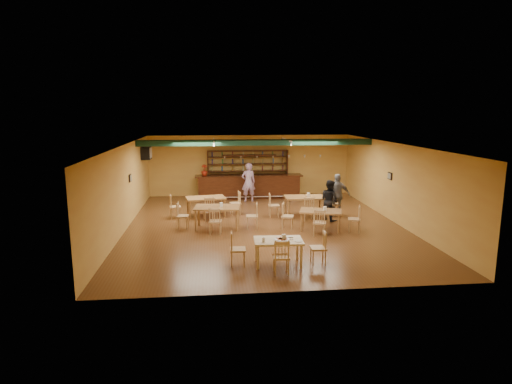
{
  "coord_description": "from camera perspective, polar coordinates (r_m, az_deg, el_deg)",
  "views": [
    {
      "loc": [
        -1.91,
        -15.37,
        4.18
      ],
      "look_at": [
        -0.25,
        0.6,
        1.15
      ],
      "focal_mm": 30.18,
      "sensor_mm": 36.0,
      "label": 1
    }
  ],
  "objects": [
    {
      "name": "ceiling_beam",
      "position": [
        18.32,
        0.06,
        6.59
      ],
      "size": [
        10.0,
        0.3,
        0.25
      ],
      "primitive_type": "cube",
      "color": "black",
      "rests_on": "ceiling"
    },
    {
      "name": "patron_bar",
      "position": [
        20.04,
        -1.01,
        1.3
      ],
      "size": [
        0.72,
        0.53,
        1.82
      ],
      "primitive_type": "imported",
      "rotation": [
        0.0,
        0.0,
        3.29
      ],
      "color": "purple",
      "rests_on": "ground"
    },
    {
      "name": "back_bar_hutch",
      "position": [
        21.45,
        -1.1,
        2.54
      ],
      "size": [
        4.0,
        0.4,
        2.28
      ],
      "primitive_type": "cube",
      "color": "black",
      "rests_on": "ground"
    },
    {
      "name": "poinsettia",
      "position": [
        20.72,
        -6.86,
        2.89
      ],
      "size": [
        0.38,
        0.38,
        0.54
      ],
      "primitive_type": "imported",
      "rotation": [
        0.0,
        0.0,
        0.35
      ],
      "color": "#A3230F",
      "rests_on": "bar_counter"
    },
    {
      "name": "dining_table_c",
      "position": [
        15.59,
        -5.15,
        -3.38
      ],
      "size": [
        1.71,
        1.14,
        0.81
      ],
      "primitive_type": "cube",
      "rotation": [
        0.0,
        0.0,
        -0.11
      ],
      "color": "olive",
      "rests_on": "ground"
    },
    {
      "name": "patron_right_a",
      "position": [
        16.82,
        9.73,
        -1.08
      ],
      "size": [
        0.91,
        0.97,
        1.59
      ],
      "primitive_type": "imported",
      "rotation": [
        0.0,
        0.0,
        2.09
      ],
      "color": "black",
      "rests_on": "ground"
    },
    {
      "name": "bar_counter",
      "position": [
        20.92,
        -0.95,
        0.73
      ],
      "size": [
        5.18,
        0.85,
        1.13
      ],
      "primitive_type": "cube",
      "color": "black",
      "rests_on": "ground"
    },
    {
      "name": "pizza_server",
      "position": [
        11.95,
        4.08,
        -6.15
      ],
      "size": [
        0.32,
        0.24,
        0.0
      ],
      "primitive_type": "cube",
      "rotation": [
        0.0,
        0.0,
        -0.53
      ],
      "color": "silver",
      "rests_on": "pizza_tray"
    },
    {
      "name": "dining_table_d",
      "position": [
        15.48,
        8.53,
        -3.72
      ],
      "size": [
        1.63,
        1.24,
        0.72
      ],
      "primitive_type": "cube",
      "rotation": [
        0.0,
        0.0,
        -0.29
      ],
      "color": "olive",
      "rests_on": "ground"
    },
    {
      "name": "parmesan_shaker",
      "position": [
        11.66,
        1.01,
        -6.35
      ],
      "size": [
        0.08,
        0.08,
        0.11
      ],
      "primitive_type": "cylinder",
      "rotation": [
        0.0,
        0.0,
        -0.05
      ],
      "color": "#EAE5C6",
      "rests_on": "near_table"
    },
    {
      "name": "ac_unit",
      "position": [
        19.87,
        -14.33,
        5.07
      ],
      "size": [
        0.34,
        0.7,
        0.48
      ],
      "primitive_type": "cube",
      "color": "silver",
      "rests_on": "wall_left"
    },
    {
      "name": "dining_table_b",
      "position": [
        17.47,
        6.45,
        -1.89
      ],
      "size": [
        1.61,
        0.99,
        0.8
      ],
      "primitive_type": "cube",
      "rotation": [
        0.0,
        0.0,
        -0.02
      ],
      "color": "olive",
      "rests_on": "ground"
    },
    {
      "name": "side_plate",
      "position": [
        11.78,
        5.64,
        -6.48
      ],
      "size": [
        0.23,
        0.23,
        0.01
      ],
      "primitive_type": "cylinder",
      "rotation": [
        0.0,
        0.0,
        -0.05
      ],
      "color": "white",
      "rests_on": "near_table"
    },
    {
      "name": "near_table",
      "position": [
        11.98,
        2.97,
        -7.96
      ],
      "size": [
        1.36,
        0.91,
        0.71
      ],
      "primitive_type": "cube",
      "rotation": [
        0.0,
        0.0,
        -0.05
      ],
      "color": "#CCB789",
      "rests_on": "ground"
    },
    {
      "name": "floor",
      "position": [
        16.05,
        1.11,
        -4.42
      ],
      "size": [
        12.0,
        12.0,
        0.0
      ],
      "primitive_type": "plane",
      "color": "brown",
      "rests_on": "ground"
    },
    {
      "name": "dining_table_a",
      "position": [
        17.47,
        -6.65,
        -1.94
      ],
      "size": [
        1.68,
        1.18,
        0.77
      ],
      "primitive_type": "cube",
      "rotation": [
        0.0,
        0.0,
        0.17
      ],
      "color": "olive",
      "rests_on": "ground"
    },
    {
      "name": "napkin_stack",
      "position": [
        12.1,
        4.4,
        -5.95
      ],
      "size": [
        0.22,
        0.18,
        0.03
      ],
      "primitive_type": "cube",
      "rotation": [
        0.0,
        0.0,
        0.14
      ],
      "color": "white",
      "rests_on": "near_table"
    },
    {
      "name": "picture_right",
      "position": [
        17.48,
        17.32,
        2.04
      ],
      "size": [
        0.04,
        0.34,
        0.28
      ],
      "primitive_type": "cube",
      "color": "black",
      "rests_on": "wall_right"
    },
    {
      "name": "track_rail_left",
      "position": [
        18.82,
        -5.63,
        6.86
      ],
      "size": [
        0.05,
        2.5,
        0.05
      ],
      "primitive_type": "cube",
      "color": "silver",
      "rests_on": "ceiling"
    },
    {
      "name": "patron_right_b",
      "position": [
        17.57,
        10.75,
        -0.41
      ],
      "size": [
        1.04,
        0.51,
        1.72
      ],
      "primitive_type": "imported",
      "rotation": [
        0.0,
        0.0,
        3.04
      ],
      "color": "gray",
      "rests_on": "ground"
    },
    {
      "name": "picture_left",
      "position": [
        16.84,
        -16.34,
        1.78
      ],
      "size": [
        0.04,
        0.34,
        0.28
      ],
      "primitive_type": "cube",
      "color": "black",
      "rests_on": "wall_left"
    },
    {
      "name": "track_rail_right",
      "position": [
        19.1,
        4.09,
        6.94
      ],
      "size": [
        0.05,
        2.5,
        0.05
      ],
      "primitive_type": "cube",
      "color": "silver",
      "rests_on": "ceiling"
    },
    {
      "name": "pizza_tray",
      "position": [
        11.88,
        3.44,
        -6.29
      ],
      "size": [
        0.49,
        0.49,
        0.01
      ],
      "primitive_type": "cylinder",
      "rotation": [
        0.0,
        0.0,
        -0.27
      ],
      "color": "silver",
      "rests_on": "near_table"
    }
  ]
}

